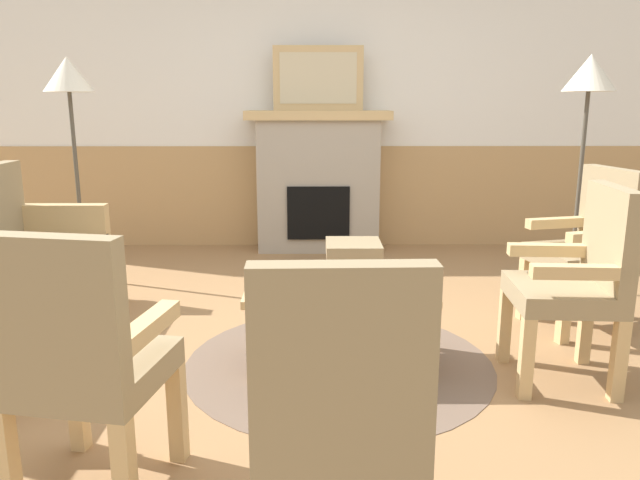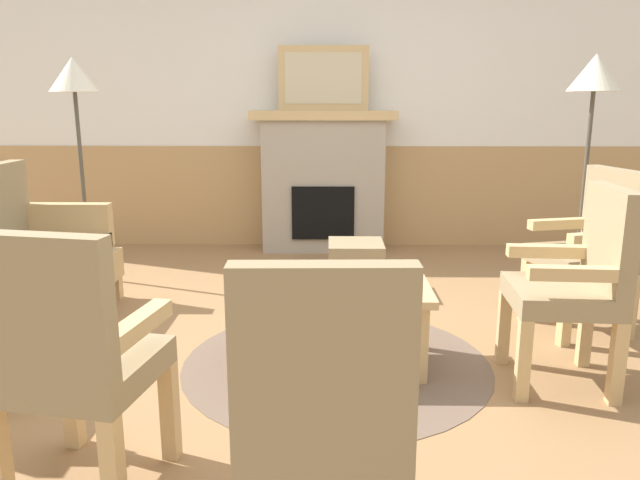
% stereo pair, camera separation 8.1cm
% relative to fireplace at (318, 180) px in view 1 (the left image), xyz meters
% --- Properties ---
extents(ground_plane, '(14.00, 14.00, 0.00)m').
position_rel_fireplace_xyz_m(ground_plane, '(0.00, -2.35, -0.65)').
color(ground_plane, '#997047').
extents(wall_back, '(7.20, 0.14, 2.70)m').
position_rel_fireplace_xyz_m(wall_back, '(0.00, 0.25, 0.66)').
color(wall_back, white).
rests_on(wall_back, ground_plane).
extents(fireplace, '(1.30, 0.44, 1.28)m').
position_rel_fireplace_xyz_m(fireplace, '(0.00, 0.00, 0.00)').
color(fireplace, '#A39989').
rests_on(fireplace, ground_plane).
extents(framed_picture, '(0.80, 0.04, 0.56)m').
position_rel_fireplace_xyz_m(framed_picture, '(0.00, 0.00, 0.91)').
color(framed_picture, tan).
rests_on(framed_picture, fireplace).
extents(coffee_table, '(0.96, 0.56, 0.44)m').
position_rel_fireplace_xyz_m(coffee_table, '(0.10, -2.55, -0.27)').
color(coffee_table, tan).
rests_on(coffee_table, ground_plane).
extents(round_rug, '(1.64, 1.64, 0.01)m').
position_rel_fireplace_xyz_m(round_rug, '(0.10, -2.55, -0.65)').
color(round_rug, brown).
rests_on(round_rug, ground_plane).
extents(book_on_table, '(0.19, 0.16, 0.03)m').
position_rel_fireplace_xyz_m(book_on_table, '(0.05, -2.46, -0.20)').
color(book_on_table, navy).
rests_on(book_on_table, coffee_table).
extents(footstool, '(0.40, 0.40, 0.36)m').
position_rel_fireplace_xyz_m(footstool, '(0.25, -1.24, -0.37)').
color(footstool, tan).
rests_on(footstool, ground_plane).
extents(armchair_near_fireplace, '(0.51, 0.51, 0.98)m').
position_rel_fireplace_xyz_m(armchair_near_fireplace, '(1.25, -2.75, -0.11)').
color(armchair_near_fireplace, tan).
rests_on(armchair_near_fireplace, ground_plane).
extents(armchair_by_window_left, '(0.58, 0.58, 0.98)m').
position_rel_fireplace_xyz_m(armchair_by_window_left, '(1.62, -2.01, -0.11)').
color(armchair_by_window_left, tan).
rests_on(armchair_by_window_left, ground_plane).
extents(armchair_front_left, '(0.56, 0.56, 0.98)m').
position_rel_fireplace_xyz_m(armchair_front_left, '(-0.82, -3.66, -0.11)').
color(armchair_front_left, tan).
rests_on(armchair_front_left, ground_plane).
extents(armchair_front_center, '(0.49, 0.49, 0.98)m').
position_rel_fireplace_xyz_m(armchair_front_center, '(0.04, -3.99, -0.11)').
color(armchair_front_center, tan).
rests_on(armchair_front_center, ground_plane).
extents(floor_lamp_by_couch, '(0.36, 0.36, 1.68)m').
position_rel_fireplace_xyz_m(floor_lamp_by_couch, '(-1.83, -0.97, 0.80)').
color(floor_lamp_by_couch, '#332D28').
rests_on(floor_lamp_by_couch, ground_plane).
extents(floor_lamp_by_chairs, '(0.36, 0.36, 1.68)m').
position_rel_fireplace_xyz_m(floor_lamp_by_chairs, '(1.86, -1.25, 0.80)').
color(floor_lamp_by_chairs, '#332D28').
rests_on(floor_lamp_by_chairs, ground_plane).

